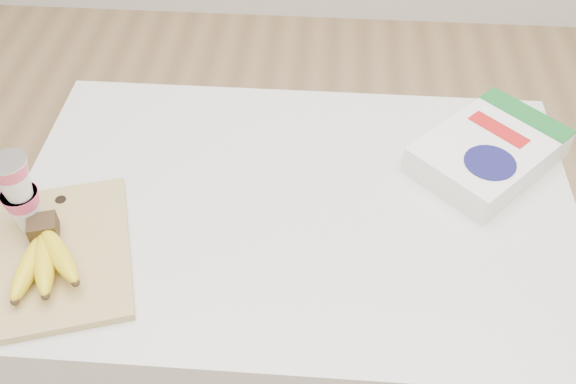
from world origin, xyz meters
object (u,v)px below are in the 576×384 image
object	(u,v)px
bananas	(44,257)
cereal_box	(489,152)
cutting_board	(61,254)
yogurt_stack	(18,191)
table	(293,320)

from	to	relation	value
bananas	cereal_box	xyz separation A→B (m)	(0.78, 0.32, -0.01)
cutting_board	yogurt_stack	size ratio (longest dim) A/B	2.07
table	bananas	world-z (taller)	bananas
table	yogurt_stack	bearing A→B (deg)	-168.21
table	cutting_board	xyz separation A→B (m)	(-0.39, -0.16, 0.40)
yogurt_stack	cereal_box	world-z (taller)	yogurt_stack
cutting_board	bananas	distance (m)	0.04
cutting_board	cereal_box	distance (m)	0.82
yogurt_stack	bananas	bearing A→B (deg)	-56.33
bananas	cereal_box	size ratio (longest dim) A/B	0.54
table	yogurt_stack	xyz separation A→B (m)	(-0.46, -0.10, 0.49)
cutting_board	bananas	xyz separation A→B (m)	(-0.01, -0.03, 0.03)
table	cereal_box	world-z (taller)	cereal_box
bananas	cutting_board	bearing A→B (deg)	71.23
bananas	yogurt_stack	bearing A→B (deg)	123.67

